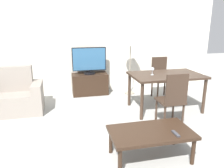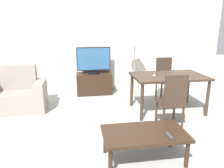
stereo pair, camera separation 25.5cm
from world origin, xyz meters
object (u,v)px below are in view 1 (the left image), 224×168
Objects in this scene: tv at (89,61)px; dining_table at (166,78)px; tv_stand at (90,84)px; dining_chair_near at (173,98)px; armchair at (14,97)px; remote_primary at (176,134)px; floor_lamp at (131,41)px; wine_glass_left at (152,70)px; dining_chair_far at (161,76)px; coffee_table at (151,134)px.

tv reaches higher than dining_table.
dining_table reaches higher than tv_stand.
dining_table is 0.78m from dining_chair_near.
remote_primary is at bearing -44.15° from armchair.
floor_lamp reaches higher than wine_glass_left.
tv_stand is 1.05× the size of tv.
armchair reaches higher than dining_table.
dining_chair_near is (2.65, -1.24, 0.20)m from armchair.
tv is (1.57, 0.81, 0.51)m from armchair.
remote_primary is 1.75m from wine_glass_left.
dining_table is at bearing 71.97° from dining_chair_near.
tv is 1.70m from dining_chair_far.
coffee_table is at bearing -132.57° from dining_chair_near.
dining_chair_far is at bearing -20.50° from tv_stand.
dining_chair_far is 6.17× the size of remote_primary.
tv_stand is at bearing 135.08° from dining_table.
coffee_table is 1.70m from wine_glass_left.
armchair is 1.26× the size of tv_stand.
floor_lamp is (-0.37, 1.13, 0.63)m from dining_table.
tv_stand is at bearing 97.97° from coffee_table.
remote_primary is (-0.68, -1.64, -0.24)m from dining_table.
armchair is 2.93m from dining_chair_near.
armchair is 1.14× the size of dining_chair_far.
tv is 0.77× the size of coffee_table.
coffee_table is at bearing -82.03° from tv_stand.
tv is 2.34m from dining_chair_near.
tv reaches higher than wine_glass_left.
floor_lamp is (2.51, 0.62, 0.95)m from armchair.
tv_stand is 2.84m from coffee_table.
armchair is at bearing 170.05° from dining_table.
floor_lamp is at bearing 108.40° from dining_table.
tv is 5.32× the size of remote_primary.
armchair reaches higher than coffee_table.
tv_stand is 2.34m from dining_chair_near.
tv reaches higher than tv_stand.
coffee_table is at bearing -122.02° from dining_table.
tv_stand is 5.60× the size of remote_primary.
armchair is at bearing 134.48° from coffee_table.
wine_glass_left is (-0.05, 0.75, 0.31)m from dining_chair_near.
armchair is 7.04× the size of remote_primary.
wine_glass_left reaches higher than remote_primary.
dining_table is 1.48× the size of dining_chair_near.
dining_chair_far reaches higher than tv_stand.
coffee_table is 0.75× the size of dining_table.
coffee_table is 1.04m from dining_chair_near.
wine_glass_left reaches higher than coffee_table.
armchair is 3.08m from remote_primary.
tv is 1.67m from wine_glass_left.
armchair is at bearing 169.20° from wine_glass_left.
remote_primary is at bearing -112.41° from dining_table.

